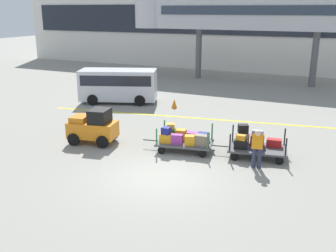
# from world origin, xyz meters

# --- Properties ---
(ground_plane) EXTENTS (120.00, 120.00, 0.00)m
(ground_plane) POSITION_xyz_m (0.00, 0.00, 0.00)
(ground_plane) COLOR gray
(apron_lead_line) EXTENTS (21.64, 3.79, 0.01)m
(apron_lead_line) POSITION_xyz_m (0.79, 8.15, 0.00)
(apron_lead_line) COLOR yellow
(apron_lead_line) RESTS_ON ground_plane
(terminal_building) EXTENTS (57.55, 2.51, 8.75)m
(terminal_building) POSITION_xyz_m (0.00, 25.98, 4.38)
(terminal_building) COLOR silver
(terminal_building) RESTS_ON ground_plane
(jet_bridge) EXTENTS (19.16, 3.00, 6.79)m
(jet_bridge) POSITION_xyz_m (-3.08, 19.99, 5.43)
(jet_bridge) COLOR #B7B7BC
(jet_bridge) RESTS_ON ground_plane
(baggage_tug) EXTENTS (2.27, 1.57, 1.58)m
(baggage_tug) POSITION_xyz_m (-4.24, 2.00, 0.75)
(baggage_tug) COLOR orange
(baggage_tug) RESTS_ON ground_plane
(baggage_cart_lead) EXTENTS (3.08, 1.81, 1.10)m
(baggage_cart_lead) POSITION_xyz_m (-0.18, 2.77, 0.53)
(baggage_cart_lead) COLOR #4C4C4F
(baggage_cart_lead) RESTS_ON ground_plane
(baggage_cart_middle) EXTENTS (3.08, 1.81, 1.23)m
(baggage_cart_middle) POSITION_xyz_m (2.65, 3.40, 0.54)
(baggage_cart_middle) COLOR #4C4C4F
(baggage_cart_middle) RESTS_ON ground_plane
(baggage_handler) EXTENTS (0.46, 0.47, 1.56)m
(baggage_handler) POSITION_xyz_m (3.02, 2.14, 0.87)
(baggage_handler) COLOR #2D334C
(baggage_handler) RESTS_ON ground_plane
(shuttle_van) EXTENTS (5.16, 3.51, 2.10)m
(shuttle_van) POSITION_xyz_m (-7.45, 9.25, 1.23)
(shuttle_van) COLOR silver
(shuttle_van) RESTS_ON ground_plane
(safety_cone_near) EXTENTS (0.36, 0.36, 0.55)m
(safety_cone_near) POSITION_xyz_m (-3.57, 9.35, 0.28)
(safety_cone_near) COLOR orange
(safety_cone_near) RESTS_ON ground_plane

